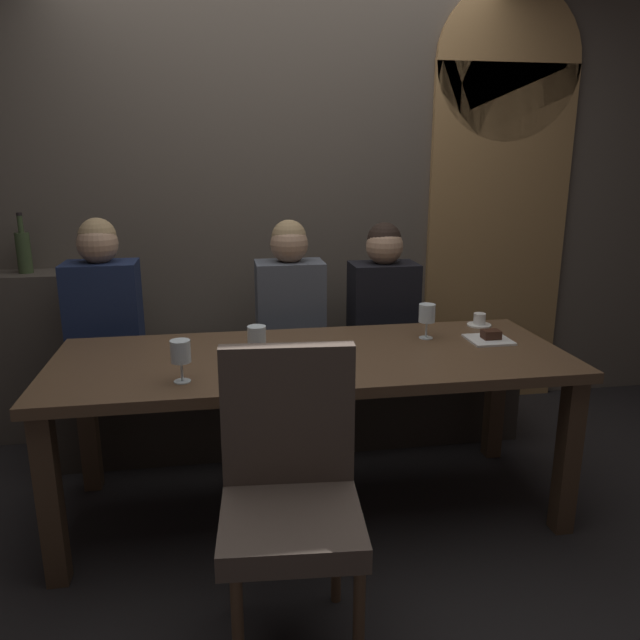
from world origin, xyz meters
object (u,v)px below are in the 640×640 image
Objects in this scene: diner_redhead at (103,304)px; wine_glass_center_front at (257,338)px; chair_near_side at (290,480)px; dining_table at (313,374)px; wine_bottle_pale_label at (24,251)px; espresso_cup at (479,321)px; diner_bearded at (290,299)px; banquette_bench at (294,403)px; wine_glass_center_back at (427,315)px; wine_glass_far_right at (181,353)px; diner_far_end at (383,298)px; dessert_plate at (489,338)px.

wine_glass_center_front is at bearing -46.59° from diner_redhead.
diner_redhead reaches higher than chair_near_side.
dining_table is 1.81m from wine_bottle_pale_label.
dining_table is at bearing -160.32° from espresso_cup.
dining_table is 1.19m from diner_redhead.
dining_table is 2.76× the size of diner_bearded.
wine_glass_center_back is (0.56, -0.54, 0.62)m from banquette_bench.
wine_glass_center_back is (1.10, 0.40, 0.00)m from wine_glass_far_right.
dessert_plate is at bearing -61.23° from diner_far_end.
diner_bearded is at bearing 91.21° from dining_table.
diner_redhead reaches higher than banquette_bench.
wine_glass_far_right is at bearing -167.15° from dessert_plate.
wine_glass_center_back is at bearing -153.83° from espresso_cup.
wine_glass_center_back is at bearing -83.15° from diner_far_end.
wine_bottle_pale_label is at bearing 143.95° from dining_table.
banquette_bench is at bearing 1.65° from diner_redhead.
dining_table is 0.62m from wine_glass_far_right.
dessert_plate reaches higher than banquette_bench.
banquette_bench is 15.24× the size of wine_glass_far_right.
diner_bearded is 0.51m from diner_far_end.
diner_far_end is at bearing 118.77° from dessert_plate.
banquette_bench is at bearing -13.30° from wine_bottle_pale_label.
chair_near_side reaches higher than dining_table.
banquette_bench is 2.55× the size of chair_near_side.
diner_far_end reaches higher than wine_glass_center_front.
wine_glass_center_back reaches higher than banquette_bench.
dining_table is 13.41× the size of wine_glass_far_right.
diner_bearded is 6.65× the size of espresso_cup.
chair_near_side is 1.59m from diner_far_end.
wine_bottle_pale_label is at bearing 136.21° from wine_glass_center_front.
wine_bottle_pale_label reaches higher than dessert_plate.
banquette_bench is 3.22× the size of diner_far_end.
diner_redhead reaches higher than dining_table.
diner_redhead is 5.04× the size of wine_glass_far_right.
diner_redhead is at bearing 169.39° from espresso_cup.
wine_glass_center_front is (1.18, -1.13, -0.21)m from wine_bottle_pale_label.
dessert_plate is (0.34, -0.62, -0.06)m from diner_far_end.
diner_redhead is 6.88× the size of espresso_cup.
wine_glass_center_front is at bearing -159.94° from espresso_cup.
diner_redhead is at bearing 119.36° from chair_near_side.
dining_table is 0.72m from diner_bearded.
dining_table is 2.24× the size of chair_near_side.
diner_bearded reaches higher than wine_glass_center_front.
wine_glass_center_back is at bearing 49.52° from chair_near_side.
wine_glass_far_right reaches higher than espresso_cup.
wine_glass_center_front is at bearing -105.97° from diner_bearded.
espresso_cup is at bearing 26.17° from wine_glass_center_back.
espresso_cup is (0.40, -0.37, -0.05)m from diner_far_end.
banquette_bench is 1.69m from wine_bottle_pale_label.
diner_far_end is 1.08m from wine_glass_center_front.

